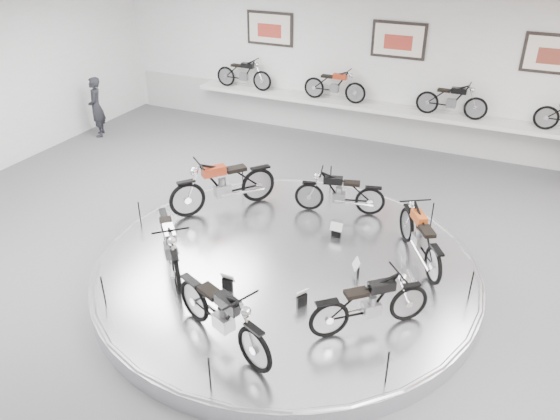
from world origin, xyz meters
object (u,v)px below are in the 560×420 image
at_px(bike_a, 420,236).
at_px(bike_b, 340,192).
at_px(bike_f, 370,303).
at_px(bike_e, 222,314).
at_px(display_platform, 286,269).
at_px(visitor, 96,107).
at_px(bike_d, 170,243).
at_px(shelf, 389,110).
at_px(bike_c, 223,184).

height_order(bike_a, bike_b, bike_a).
bearing_deg(bike_f, bike_e, 171.47).
bearing_deg(bike_a, display_platform, 84.24).
relative_size(bike_a, bike_b, 1.08).
xyz_separation_m(bike_a, bike_e, (-1.95, -3.13, 0.02)).
bearing_deg(visitor, bike_e, 15.91).
xyz_separation_m(bike_b, visitor, (-7.63, 1.89, 0.07)).
bearing_deg(bike_d, visitor, -172.62).
xyz_separation_m(display_platform, shelf, (0.00, 6.40, 0.85)).
xyz_separation_m(bike_d, visitor, (-5.78, 4.86, 0.02)).
bearing_deg(display_platform, bike_b, 83.33).
xyz_separation_m(shelf, bike_c, (-1.87, -5.22, -0.16)).
relative_size(bike_e, bike_f, 1.10).
distance_m(bike_a, bike_e, 3.69).
distance_m(display_platform, shelf, 6.46).
distance_m(bike_a, bike_f, 2.03).
distance_m(shelf, bike_f, 7.64).
height_order(shelf, bike_e, bike_e).
bearing_deg(bike_d, bike_f, 46.39).
height_order(display_platform, bike_d, bike_d).
distance_m(bike_e, visitor, 9.58).
xyz_separation_m(shelf, visitor, (-7.40, -2.51, -0.19)).
relative_size(shelf, bike_d, 6.62).
distance_m(bike_b, bike_f, 3.38).
height_order(bike_b, bike_d, bike_d).
distance_m(bike_f, visitor, 10.38).
xyz_separation_m(shelf, bike_a, (1.99, -5.41, -0.23)).
height_order(bike_c, bike_d, bike_c).
distance_m(bike_d, bike_f, 3.37).
height_order(bike_a, bike_d, bike_d).
bearing_deg(shelf, visitor, -161.24).
bearing_deg(bike_b, visitor, -29.31).
distance_m(bike_c, bike_f, 4.24).
bearing_deg(display_platform, bike_f, -30.58).
distance_m(display_platform, bike_b, 2.09).
height_order(bike_b, visitor, visitor).
bearing_deg(bike_a, shelf, -11.94).
relative_size(display_platform, bike_f, 4.20).
xyz_separation_m(display_platform, visitor, (-7.40, 3.89, 0.66)).
relative_size(bike_d, visitor, 1.03).
bearing_deg(bike_f, shelf, 61.48).
bearing_deg(bike_c, bike_a, 126.41).
xyz_separation_m(bike_c, bike_f, (3.61, -2.21, -0.10)).
bearing_deg(bike_a, bike_d, 86.30).
bearing_deg(bike_d, display_platform, 78.30).
height_order(display_platform, bike_f, bike_f).
xyz_separation_m(bike_b, bike_f, (1.51, -3.02, 0.01)).
bearing_deg(bike_a, visitor, 40.71).
distance_m(bike_b, bike_d, 3.50).
bearing_deg(visitor, shelf, 73.72).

